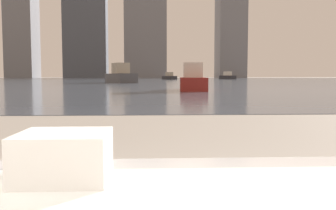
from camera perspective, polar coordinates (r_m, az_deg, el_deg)
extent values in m
cube|color=white|center=(1.00, -15.50, -9.70)|extent=(0.23, 0.21, 0.04)
cube|color=white|center=(0.99, -15.55, -7.46)|extent=(0.23, 0.21, 0.04)
cube|color=white|center=(0.99, -15.60, -5.19)|extent=(0.23, 0.21, 0.04)
cube|color=slate|center=(62.05, -2.64, 3.83)|extent=(180.00, 110.00, 0.01)
cube|color=maroon|center=(18.81, 3.79, 3.23)|extent=(1.51, 3.74, 0.64)
cube|color=silver|center=(18.81, 3.80, 5.32)|extent=(1.01, 1.43, 0.73)
cube|color=#2D2D33|center=(71.19, 0.21, 4.18)|extent=(2.82, 3.84, 0.64)
cube|color=#B2A893|center=(71.19, 0.21, 4.74)|extent=(1.45, 1.65, 0.73)
cube|color=#2D2D33|center=(78.01, 9.07, 4.19)|extent=(2.93, 4.41, 0.73)
cube|color=silver|center=(78.01, 9.08, 4.77)|extent=(1.57, 1.85, 0.84)
cube|color=#4C4C51|center=(38.46, -7.22, 4.08)|extent=(3.71, 5.67, 0.94)
cube|color=#B2A893|center=(38.46, -7.24, 5.58)|extent=(1.99, 2.37, 1.07)
cube|color=slate|center=(122.31, 9.55, 13.67)|extent=(8.39, 10.54, 40.65)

